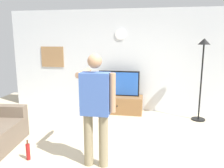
{
  "coord_description": "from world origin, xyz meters",
  "views": [
    {
      "loc": [
        0.74,
        -3.18,
        1.93
      ],
      "look_at": [
        -0.03,
        1.2,
        1.05
      ],
      "focal_mm": 36.58,
      "sensor_mm": 36.0,
      "label": 1
    }
  ],
  "objects_px": {
    "tv_stand": "(119,104)",
    "person_standing_nearer_lamp": "(96,104)",
    "floor_lamp": "(203,63)",
    "beverage_bottle": "(28,151)",
    "wall_clock": "(121,34)",
    "framed_picture": "(53,57)",
    "television": "(119,83)"
  },
  "relations": [
    {
      "from": "tv_stand",
      "to": "television",
      "type": "relative_size",
      "value": 1.17
    },
    {
      "from": "floor_lamp",
      "to": "wall_clock",
      "type": "bearing_deg",
      "value": 165.31
    },
    {
      "from": "television",
      "to": "framed_picture",
      "type": "xyz_separation_m",
      "value": [
        -1.94,
        0.25,
        0.65
      ]
    },
    {
      "from": "tv_stand",
      "to": "floor_lamp",
      "type": "height_order",
      "value": "floor_lamp"
    },
    {
      "from": "television",
      "to": "person_standing_nearer_lamp",
      "type": "relative_size",
      "value": 0.62
    },
    {
      "from": "wall_clock",
      "to": "floor_lamp",
      "type": "relative_size",
      "value": 0.15
    },
    {
      "from": "framed_picture",
      "to": "floor_lamp",
      "type": "distance_m",
      "value": 3.96
    },
    {
      "from": "wall_clock",
      "to": "beverage_bottle",
      "type": "bearing_deg",
      "value": -110.34
    },
    {
      "from": "floor_lamp",
      "to": "tv_stand",
      "type": "bearing_deg",
      "value": 173.36
    },
    {
      "from": "television",
      "to": "framed_picture",
      "type": "relative_size",
      "value": 1.62
    },
    {
      "from": "framed_picture",
      "to": "wall_clock",
      "type": "bearing_deg",
      "value": -0.15
    },
    {
      "from": "wall_clock",
      "to": "framed_picture",
      "type": "relative_size",
      "value": 0.43
    },
    {
      "from": "television",
      "to": "person_standing_nearer_lamp",
      "type": "distance_m",
      "value": 2.67
    },
    {
      "from": "wall_clock",
      "to": "person_standing_nearer_lamp",
      "type": "height_order",
      "value": "wall_clock"
    },
    {
      "from": "tv_stand",
      "to": "beverage_bottle",
      "type": "height_order",
      "value": "tv_stand"
    },
    {
      "from": "wall_clock",
      "to": "beverage_bottle",
      "type": "xyz_separation_m",
      "value": [
        -1.09,
        -2.95,
        -1.91
      ]
    },
    {
      "from": "framed_picture",
      "to": "television",
      "type": "bearing_deg",
      "value": -7.32
    },
    {
      "from": "wall_clock",
      "to": "person_standing_nearer_lamp",
      "type": "bearing_deg",
      "value": -89.33
    },
    {
      "from": "person_standing_nearer_lamp",
      "to": "beverage_bottle",
      "type": "bearing_deg",
      "value": -177.7
    },
    {
      "from": "beverage_bottle",
      "to": "tv_stand",
      "type": "bearing_deg",
      "value": 67.65
    },
    {
      "from": "television",
      "to": "floor_lamp",
      "type": "distance_m",
      "value": 2.1
    },
    {
      "from": "framed_picture",
      "to": "floor_lamp",
      "type": "xyz_separation_m",
      "value": [
        3.93,
        -0.53,
        -0.04
      ]
    },
    {
      "from": "framed_picture",
      "to": "beverage_bottle",
      "type": "bearing_deg",
      "value": -74.06
    },
    {
      "from": "wall_clock",
      "to": "framed_picture",
      "type": "bearing_deg",
      "value": 179.85
    },
    {
      "from": "tv_stand",
      "to": "beverage_bottle",
      "type": "relative_size",
      "value": 3.66
    },
    {
      "from": "tv_stand",
      "to": "framed_picture",
      "type": "bearing_deg",
      "value": 171.34
    },
    {
      "from": "floor_lamp",
      "to": "beverage_bottle",
      "type": "height_order",
      "value": "floor_lamp"
    },
    {
      "from": "tv_stand",
      "to": "person_standing_nearer_lamp",
      "type": "bearing_deg",
      "value": -89.26
    },
    {
      "from": "wall_clock",
      "to": "beverage_bottle",
      "type": "relative_size",
      "value": 0.84
    },
    {
      "from": "television",
      "to": "framed_picture",
      "type": "height_order",
      "value": "framed_picture"
    },
    {
      "from": "person_standing_nearer_lamp",
      "to": "framed_picture",
      "type": "bearing_deg",
      "value": 124.12
    },
    {
      "from": "tv_stand",
      "to": "framed_picture",
      "type": "distance_m",
      "value": 2.3
    }
  ]
}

